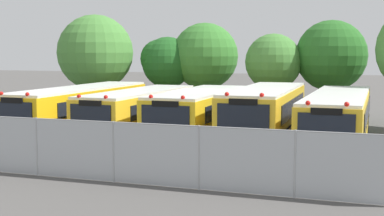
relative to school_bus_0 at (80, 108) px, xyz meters
name	(u,v)px	position (x,y,z in m)	size (l,w,h in m)	color
ground_plane	(200,141)	(6.57, 0.07, -1.38)	(160.00, 160.00, 0.00)	#514F4C
school_bus_0	(80,108)	(0.00, 0.00, 0.00)	(2.56, 11.27, 2.62)	yellow
school_bus_1	(140,111)	(3.36, 0.10, -0.05)	(2.65, 9.78, 2.52)	yellow
school_bus_2	(200,113)	(6.58, 0.08, -0.02)	(2.63, 9.31, 2.58)	yellow
school_bus_3	(266,114)	(9.81, 0.05, 0.08)	(2.68, 9.91, 2.79)	yellow
school_bus_4	(338,118)	(13.08, 0.08, 0.00)	(2.57, 11.44, 2.62)	yellow
tree_0	(94,52)	(-3.36, 7.54, 2.93)	(5.07, 5.07, 6.81)	#4C3823
tree_1	(165,62)	(1.28, 8.79, 2.29)	(3.48, 3.42, 5.33)	#4C3823
tree_2	(205,55)	(3.77, 9.64, 2.75)	(4.44, 4.44, 6.26)	#4C3823
tree_3	(275,63)	(8.65, 8.77, 2.26)	(3.52, 3.52, 5.46)	#4C3823
tree_4	(331,55)	(11.95, 9.64, 2.72)	(4.38, 4.38, 6.28)	#4C3823
chainlink_fence	(114,151)	(6.47, -8.80, -0.32)	(17.98, 0.07, 2.05)	#9EA0A3
traffic_cone	(243,173)	(10.47, -7.05, -1.15)	(0.35, 0.35, 0.47)	#EA5914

